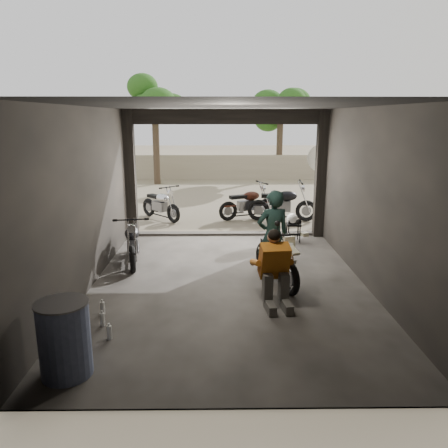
{
  "coord_description": "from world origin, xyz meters",
  "views": [
    {
      "loc": [
        -0.18,
        -7.52,
        3.03
      ],
      "look_at": [
        -0.08,
        0.6,
        1.02
      ],
      "focal_mm": 35.0,
      "sensor_mm": 36.0,
      "label": 1
    }
  ],
  "objects_px": {
    "mechanic": "(276,272)",
    "outside_bike_c": "(283,201)",
    "rider": "(273,236)",
    "stool": "(293,226)",
    "outside_bike_b": "(248,201)",
    "left_bike": "(132,238)",
    "helmet": "(292,219)",
    "outside_bike_a": "(160,202)",
    "oil_drum": "(65,340)",
    "sign_post": "(321,172)",
    "main_bike": "(276,255)"
  },
  "relations": [
    {
      "from": "left_bike",
      "to": "rider",
      "type": "distance_m",
      "value": 3.03
    },
    {
      "from": "outside_bike_a",
      "to": "outside_bike_c",
      "type": "height_order",
      "value": "outside_bike_c"
    },
    {
      "from": "outside_bike_c",
      "to": "mechanic",
      "type": "xyz_separation_m",
      "value": [
        -0.97,
        -6.01,
        0.01
      ]
    },
    {
      "from": "outside_bike_a",
      "to": "sign_post",
      "type": "bearing_deg",
      "value": -55.18
    },
    {
      "from": "outside_bike_a",
      "to": "outside_bike_b",
      "type": "height_order",
      "value": "outside_bike_b"
    },
    {
      "from": "rider",
      "to": "helmet",
      "type": "bearing_deg",
      "value": -123.35
    },
    {
      "from": "main_bike",
      "to": "rider",
      "type": "distance_m",
      "value": 0.37
    },
    {
      "from": "outside_bike_b",
      "to": "sign_post",
      "type": "height_order",
      "value": "sign_post"
    },
    {
      "from": "rider",
      "to": "sign_post",
      "type": "height_order",
      "value": "sign_post"
    },
    {
      "from": "helmet",
      "to": "rider",
      "type": "bearing_deg",
      "value": -116.77
    },
    {
      "from": "outside_bike_a",
      "to": "mechanic",
      "type": "distance_m",
      "value": 6.82
    },
    {
      "from": "outside_bike_c",
      "to": "main_bike",
      "type": "bearing_deg",
      "value": 175.15
    },
    {
      "from": "left_bike",
      "to": "mechanic",
      "type": "distance_m",
      "value": 3.55
    },
    {
      "from": "outside_bike_a",
      "to": "oil_drum",
      "type": "relative_size",
      "value": 1.68
    },
    {
      "from": "mechanic",
      "to": "sign_post",
      "type": "relative_size",
      "value": 0.53
    },
    {
      "from": "outside_bike_a",
      "to": "oil_drum",
      "type": "bearing_deg",
      "value": -133.88
    },
    {
      "from": "mechanic",
      "to": "outside_bike_c",
      "type": "bearing_deg",
      "value": 74.17
    },
    {
      "from": "outside_bike_c",
      "to": "rider",
      "type": "height_order",
      "value": "rider"
    },
    {
      "from": "rider",
      "to": "outside_bike_b",
      "type": "bearing_deg",
      "value": -104.56
    },
    {
      "from": "sign_post",
      "to": "oil_drum",
      "type": "bearing_deg",
      "value": -129.73
    },
    {
      "from": "outside_bike_b",
      "to": "stool",
      "type": "distance_m",
      "value": 2.71
    },
    {
      "from": "main_bike",
      "to": "stool",
      "type": "height_order",
      "value": "main_bike"
    },
    {
      "from": "main_bike",
      "to": "outside_bike_b",
      "type": "distance_m",
      "value": 5.26
    },
    {
      "from": "outside_bike_b",
      "to": "helmet",
      "type": "distance_m",
      "value": 2.73
    },
    {
      "from": "outside_bike_b",
      "to": "mechanic",
      "type": "relative_size",
      "value": 1.33
    },
    {
      "from": "main_bike",
      "to": "outside_bike_c",
      "type": "distance_m",
      "value": 5.01
    },
    {
      "from": "rider",
      "to": "oil_drum",
      "type": "relative_size",
      "value": 1.85
    },
    {
      "from": "outside_bike_c",
      "to": "mechanic",
      "type": "distance_m",
      "value": 6.09
    },
    {
      "from": "rider",
      "to": "outside_bike_a",
      "type": "bearing_deg",
      "value": -77.39
    },
    {
      "from": "left_bike",
      "to": "helmet",
      "type": "distance_m",
      "value": 3.91
    },
    {
      "from": "outside_bike_c",
      "to": "rider",
      "type": "bearing_deg",
      "value": 174.22
    },
    {
      "from": "outside_bike_c",
      "to": "rider",
      "type": "distance_m",
      "value": 4.86
    },
    {
      "from": "outside_bike_a",
      "to": "mechanic",
      "type": "relative_size",
      "value": 1.29
    },
    {
      "from": "outside_bike_b",
      "to": "mechanic",
      "type": "height_order",
      "value": "mechanic"
    },
    {
      "from": "rider",
      "to": "stool",
      "type": "bearing_deg",
      "value": -124.06
    },
    {
      "from": "main_bike",
      "to": "helmet",
      "type": "xyz_separation_m",
      "value": [
        0.73,
        2.69,
        0.06
      ]
    },
    {
      "from": "rider",
      "to": "stool",
      "type": "xyz_separation_m",
      "value": [
        0.83,
        2.57,
        -0.47
      ]
    },
    {
      "from": "rider",
      "to": "oil_drum",
      "type": "bearing_deg",
      "value": 31.94
    },
    {
      "from": "helmet",
      "to": "oil_drum",
      "type": "bearing_deg",
      "value": -132.01
    },
    {
      "from": "left_bike",
      "to": "sign_post",
      "type": "relative_size",
      "value": 0.68
    },
    {
      "from": "outside_bike_c",
      "to": "rider",
      "type": "relative_size",
      "value": 1.03
    },
    {
      "from": "outside_bike_c",
      "to": "oil_drum",
      "type": "xyz_separation_m",
      "value": [
        -3.7,
        -7.92,
        -0.13
      ]
    },
    {
      "from": "rider",
      "to": "sign_post",
      "type": "xyz_separation_m",
      "value": [
        1.79,
        4.09,
        0.69
      ]
    },
    {
      "from": "outside_bike_a",
      "to": "outside_bike_c",
      "type": "xyz_separation_m",
      "value": [
        3.63,
        -0.26,
        0.07
      ]
    },
    {
      "from": "outside_bike_b",
      "to": "rider",
      "type": "bearing_deg",
      "value": 158.54
    },
    {
      "from": "left_bike",
      "to": "outside_bike_c",
      "type": "distance_m",
      "value": 5.27
    },
    {
      "from": "stool",
      "to": "helmet",
      "type": "bearing_deg",
      "value": -139.94
    },
    {
      "from": "left_bike",
      "to": "sign_post",
      "type": "xyz_separation_m",
      "value": [
        4.62,
        3.06,
        1.02
      ]
    },
    {
      "from": "outside_bike_a",
      "to": "rider",
      "type": "height_order",
      "value": "rider"
    },
    {
      "from": "outside_bike_b",
      "to": "left_bike",
      "type": "bearing_deg",
      "value": 123.46
    }
  ]
}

